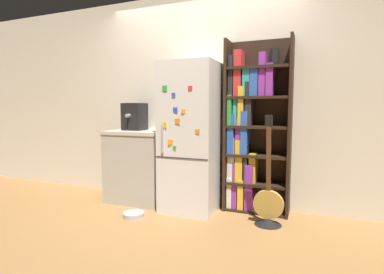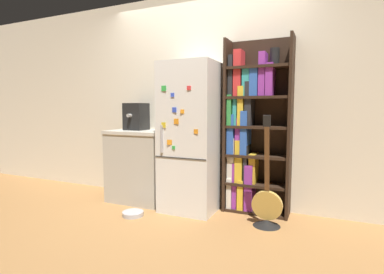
# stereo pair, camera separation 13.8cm
# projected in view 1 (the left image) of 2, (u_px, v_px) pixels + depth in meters

# --- Properties ---
(ground_plane) EXTENTS (16.00, 16.00, 0.00)m
(ground_plane) POSITION_uv_depth(u_px,v_px,m) (188.00, 212.00, 3.44)
(ground_plane) COLOR #A87542
(wall_back) EXTENTS (8.00, 0.05, 2.60)m
(wall_back) POSITION_uv_depth(u_px,v_px,m) (202.00, 99.00, 3.75)
(wall_back) COLOR beige
(wall_back) RESTS_ON ground_plane
(refrigerator) EXTENTS (0.62, 0.66, 1.70)m
(refrigerator) POSITION_uv_depth(u_px,v_px,m) (192.00, 137.00, 3.48)
(refrigerator) COLOR white
(refrigerator) RESTS_ON ground_plane
(bookshelf) EXTENTS (0.73, 0.29, 1.95)m
(bookshelf) POSITION_uv_depth(u_px,v_px,m) (251.00, 130.00, 3.41)
(bookshelf) COLOR black
(bookshelf) RESTS_ON ground_plane
(kitchen_counter) EXTENTS (0.75, 0.59, 0.91)m
(kitchen_counter) POSITION_uv_depth(u_px,v_px,m) (140.00, 166.00, 3.82)
(kitchen_counter) COLOR #BCB7A8
(kitchen_counter) RESTS_ON ground_plane
(espresso_machine) EXTENTS (0.26, 0.30, 0.34)m
(espresso_machine) POSITION_uv_depth(u_px,v_px,m) (135.00, 117.00, 3.83)
(espresso_machine) COLOR black
(espresso_machine) RESTS_ON kitchen_counter
(guitar) EXTENTS (0.31, 0.28, 1.12)m
(guitar) POSITION_uv_depth(u_px,v_px,m) (268.00, 209.00, 3.03)
(guitar) COLOR black
(guitar) RESTS_ON ground_plane
(pet_bowl) EXTENTS (0.23, 0.23, 0.05)m
(pet_bowl) POSITION_uv_depth(u_px,v_px,m) (134.00, 214.00, 3.28)
(pet_bowl) COLOR #B7B7BC
(pet_bowl) RESTS_ON ground_plane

